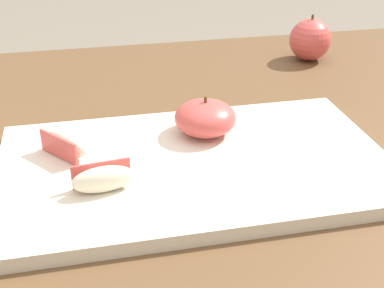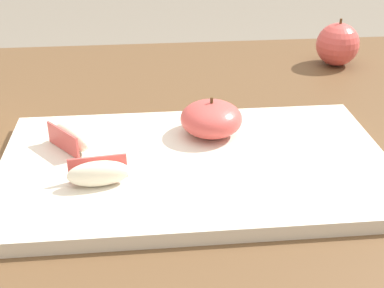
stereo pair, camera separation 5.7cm
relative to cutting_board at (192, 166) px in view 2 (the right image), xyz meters
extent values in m
cube|color=brown|center=(0.00, 0.03, -0.02)|extent=(1.49, 0.88, 0.03)
cube|color=beige|center=(0.00, 0.00, 0.00)|extent=(0.43, 0.26, 0.02)
ellipsoid|color=#D14C47|center=(0.03, 0.06, 0.03)|extent=(0.07, 0.07, 0.04)
cylinder|color=#4C3319|center=(0.03, 0.06, 0.05)|extent=(0.00, 0.00, 0.01)
ellipsoid|color=#F4EACC|center=(-0.10, -0.04, 0.02)|extent=(0.07, 0.03, 0.03)
cube|color=#D14C47|center=(-0.10, -0.03, 0.02)|extent=(0.06, 0.01, 0.03)
ellipsoid|color=#F4EACC|center=(-0.14, 0.04, 0.02)|extent=(0.06, 0.06, 0.03)
cube|color=#D14C47|center=(-0.14, 0.03, 0.02)|extent=(0.04, 0.05, 0.03)
sphere|color=#D14C47|center=(0.28, 0.33, 0.03)|extent=(0.07, 0.07, 0.07)
cylinder|color=#4C3319|center=(0.28, 0.33, 0.07)|extent=(0.00, 0.00, 0.01)
camera|label=1|loc=(-0.10, -0.49, 0.30)|focal=48.41mm
camera|label=2|loc=(-0.05, -0.50, 0.30)|focal=48.41mm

